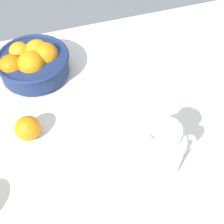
# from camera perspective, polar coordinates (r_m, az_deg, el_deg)

# --- Properties ---
(ground_plane) EXTENTS (1.23, 0.96, 0.03)m
(ground_plane) POSITION_cam_1_polar(r_m,az_deg,el_deg) (0.80, 1.02, -4.06)
(ground_plane) COLOR silver
(fruit_bowl) EXTENTS (0.22, 0.22, 0.11)m
(fruit_bowl) POSITION_cam_1_polar(r_m,az_deg,el_deg) (0.92, -15.09, 9.37)
(fruit_bowl) COLOR navy
(fruit_bowl) RESTS_ON ground_plane
(juice_pitcher) EXTENTS (0.15, 0.10, 0.17)m
(juice_pitcher) POSITION_cam_1_polar(r_m,az_deg,el_deg) (0.69, 9.43, -8.01)
(juice_pitcher) COLOR white
(juice_pitcher) RESTS_ON ground_plane
(loose_orange_0) EXTENTS (0.07, 0.07, 0.07)m
(loose_orange_0) POSITION_cam_1_polar(r_m,az_deg,el_deg) (0.78, -16.13, -3.07)
(loose_orange_0) COLOR orange
(loose_orange_0) RESTS_ON ground_plane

